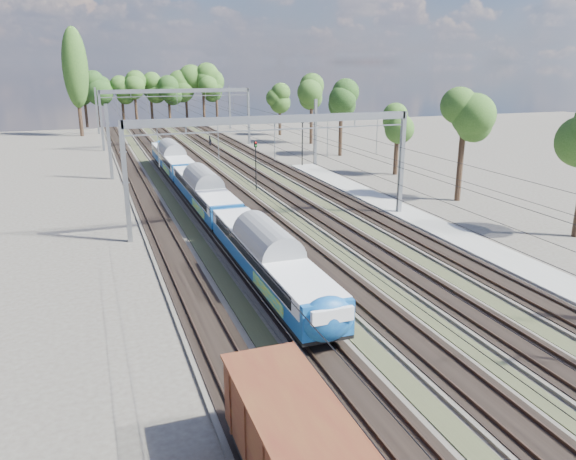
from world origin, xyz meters
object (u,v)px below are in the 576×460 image
object	(u,v)px
emu_train	(204,188)
signal_far	(302,135)
worker	(210,141)
signal_near	(256,159)

from	to	relation	value
emu_train	signal_far	world-z (taller)	signal_far
worker	signal_far	size ratio (longest dim) A/B	0.27
emu_train	signal_near	bearing A→B (deg)	46.76
signal_near	signal_far	size ratio (longest dim) A/B	0.80
signal_near	signal_far	world-z (taller)	signal_far
worker	signal_near	size ratio (longest dim) A/B	0.34
emu_train	worker	bearing A→B (deg)	77.23
emu_train	signal_far	bearing A→B (deg)	48.13
emu_train	signal_far	distance (m)	24.56
signal_far	emu_train	bearing A→B (deg)	-134.22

